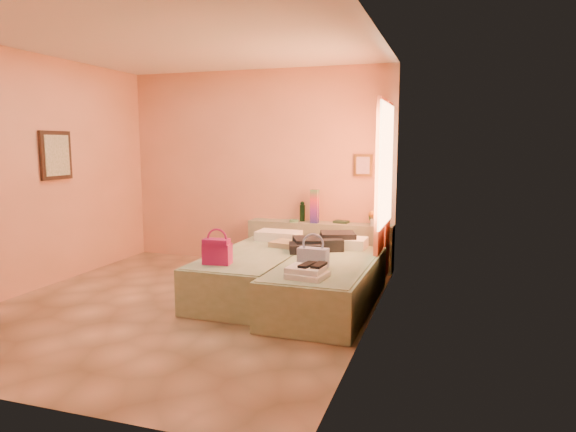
# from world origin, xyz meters

# --- Properties ---
(ground) EXTENTS (4.50, 4.50, 0.00)m
(ground) POSITION_xyz_m (0.00, 0.00, 0.00)
(ground) COLOR tan
(ground) RESTS_ON ground
(room_walls) EXTENTS (4.02, 4.51, 2.81)m
(room_walls) POSITION_xyz_m (0.21, 0.57, 1.79)
(room_walls) COLOR #E59D7A
(room_walls) RESTS_ON ground
(headboard_ledge) EXTENTS (2.05, 0.30, 0.65)m
(headboard_ledge) POSITION_xyz_m (0.98, 2.10, 0.33)
(headboard_ledge) COLOR #94A082
(headboard_ledge) RESTS_ON ground
(bed_left) EXTENTS (0.94, 2.02, 0.50)m
(bed_left) POSITION_xyz_m (0.60, 0.61, 0.25)
(bed_left) COLOR #9EB994
(bed_left) RESTS_ON ground
(bed_right) EXTENTS (0.94, 2.02, 0.50)m
(bed_right) POSITION_xyz_m (1.50, 0.40, 0.25)
(bed_right) COLOR #9EB994
(bed_right) RESTS_ON ground
(water_bottle) EXTENTS (0.10, 0.10, 0.27)m
(water_bottle) POSITION_xyz_m (0.71, 2.14, 0.78)
(water_bottle) COLOR #133619
(water_bottle) RESTS_ON headboard_ledge
(rainbow_box) EXTENTS (0.11, 0.11, 0.47)m
(rainbow_box) POSITION_xyz_m (0.91, 2.04, 0.88)
(rainbow_box) COLOR #B91666
(rainbow_box) RESTS_ON headboard_ledge
(small_dish) EXTENTS (0.16, 0.16, 0.03)m
(small_dish) POSITION_xyz_m (0.62, 2.03, 0.67)
(small_dish) COLOR #549A68
(small_dish) RESTS_ON headboard_ledge
(green_book) EXTENTS (0.22, 0.18, 0.03)m
(green_book) POSITION_xyz_m (1.27, 2.14, 0.67)
(green_book) COLOR #23412C
(green_book) RESTS_ON headboard_ledge
(flower_vase) EXTENTS (0.22, 0.22, 0.24)m
(flower_vase) POSITION_xyz_m (1.74, 2.03, 0.77)
(flower_vase) COLOR silver
(flower_vase) RESTS_ON headboard_ledge
(magenta_handbag) EXTENTS (0.30, 0.19, 0.27)m
(magenta_handbag) POSITION_xyz_m (0.43, -0.05, 0.63)
(magenta_handbag) COLOR #B91666
(magenta_handbag) RESTS_ON bed_left
(khaki_garment) EXTENTS (0.43, 0.37, 0.06)m
(khaki_garment) POSITION_xyz_m (0.84, 1.03, 0.53)
(khaki_garment) COLOR tan
(khaki_garment) RESTS_ON bed_left
(clothes_pile) EXTENTS (0.80, 0.80, 0.18)m
(clothes_pile) POSITION_xyz_m (1.28, 1.00, 0.59)
(clothes_pile) COLOR black
(clothes_pile) RESTS_ON bed_right
(blue_handbag) EXTENTS (0.31, 0.15, 0.20)m
(blue_handbag) POSITION_xyz_m (1.41, 0.12, 0.60)
(blue_handbag) COLOR #4357A2
(blue_handbag) RESTS_ON bed_right
(towel_stack) EXTENTS (0.39, 0.35, 0.10)m
(towel_stack) POSITION_xyz_m (1.47, -0.30, 0.55)
(towel_stack) COLOR white
(towel_stack) RESTS_ON bed_right
(sandal_pair) EXTENTS (0.22, 0.27, 0.02)m
(sandal_pair) POSITION_xyz_m (1.51, -0.25, 0.61)
(sandal_pair) COLOR black
(sandal_pair) RESTS_ON towel_stack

